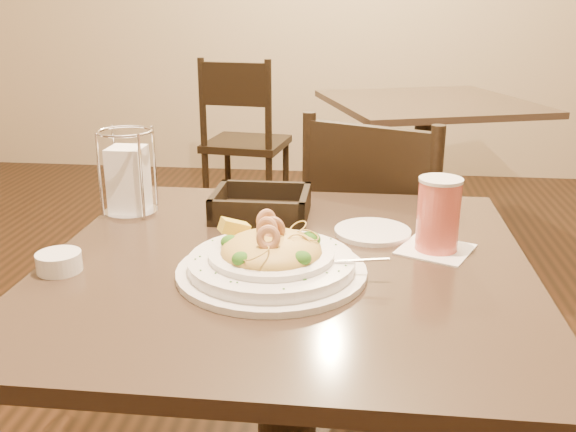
# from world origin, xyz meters

# --- Properties ---
(main_table) EXTENTS (0.90, 0.90, 0.76)m
(main_table) POSITION_xyz_m (0.00, 0.00, 0.52)
(main_table) COLOR black
(main_table) RESTS_ON ground
(background_table) EXTENTS (1.14, 1.14, 0.76)m
(background_table) POSITION_xyz_m (0.45, 2.04, 0.52)
(background_table) COLOR black
(background_table) RESTS_ON ground
(dining_chair_near) EXTENTS (0.56, 0.56, 0.93)m
(dining_chair_near) POSITION_xyz_m (0.21, 0.66, 0.50)
(dining_chair_near) COLOR black
(dining_chair_near) RESTS_ON ground
(dining_chair_far) EXTENTS (0.47, 0.47, 0.93)m
(dining_chair_far) POSITION_xyz_m (-0.51, 2.31, 0.50)
(dining_chair_far) COLOR black
(dining_chair_far) RESTS_ON ground
(pasta_bowl) EXTENTS (0.37, 0.34, 0.11)m
(pasta_bowl) POSITION_xyz_m (-0.02, -0.07, 0.79)
(pasta_bowl) COLOR white
(pasta_bowl) RESTS_ON main_table
(drink_glass) EXTENTS (0.17, 0.17, 0.15)m
(drink_glass) POSITION_xyz_m (0.28, 0.08, 0.83)
(drink_glass) COLOR white
(drink_glass) RESTS_ON main_table
(bread_basket) EXTENTS (0.21, 0.17, 0.06)m
(bread_basket) POSITION_xyz_m (-0.09, 0.25, 0.78)
(bread_basket) COLOR black
(bread_basket) RESTS_ON main_table
(napkin_caddy) EXTENTS (0.12, 0.12, 0.19)m
(napkin_caddy) POSITION_xyz_m (-0.39, 0.24, 0.84)
(napkin_caddy) COLOR silver
(napkin_caddy) RESTS_ON main_table
(side_plate) EXTENTS (0.21, 0.21, 0.01)m
(side_plate) POSITION_xyz_m (0.16, 0.16, 0.76)
(side_plate) COLOR white
(side_plate) RESTS_ON main_table
(butter_ramekin) EXTENTS (0.10, 0.10, 0.03)m
(butter_ramekin) POSITION_xyz_m (-0.40, -0.10, 0.77)
(butter_ramekin) COLOR white
(butter_ramekin) RESTS_ON main_table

